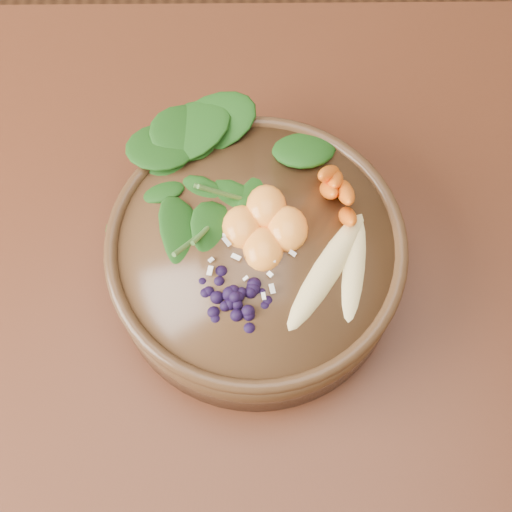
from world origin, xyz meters
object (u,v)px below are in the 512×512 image
kale_heap (235,166)px  blueberry_pile (235,291)px  mandarin_cluster (265,221)px  dining_table (273,327)px  stoneware_bowl (256,260)px  carrot_cluster (338,173)px  banana_halves (342,263)px

kale_heap → blueberry_pile: size_ratio=1.42×
mandarin_cluster → blueberry_pile: (-0.03, -0.08, 0.00)m
dining_table → stoneware_bowl: size_ratio=4.96×
carrot_cluster → banana_halves: bearing=-66.9°
stoneware_bowl → carrot_cluster: size_ratio=3.62×
banana_halves → mandarin_cluster: size_ratio=1.66×
stoneware_bowl → banana_halves: 0.11m
kale_heap → carrot_cluster: bearing=-11.4°
kale_heap → carrot_cluster: 0.11m
banana_halves → blueberry_pile: blueberry_pile is taller
stoneware_bowl → kale_heap: (-0.02, 0.08, 0.07)m
dining_table → mandarin_cluster: bearing=102.7°
kale_heap → blueberry_pile: (-0.00, -0.14, -0.00)m
dining_table → stoneware_bowl: bearing=121.8°
stoneware_bowl → blueberry_pile: size_ratio=2.16×
dining_table → blueberry_pile: (-0.04, -0.03, 0.20)m
blueberry_pile → kale_heap: bearing=89.9°
dining_table → stoneware_bowl: stoneware_bowl is taller
dining_table → carrot_cluster: 0.25m
stoneware_bowl → mandarin_cluster: (0.01, 0.02, 0.06)m
dining_table → mandarin_cluster: (-0.01, 0.05, 0.20)m
dining_table → stoneware_bowl: 0.14m
carrot_cluster → mandarin_cluster: 0.09m
kale_heap → carrot_cluster: (0.11, -0.02, 0.02)m
kale_heap → mandarin_cluster: kale_heap is taller
kale_heap → banana_halves: 0.16m
dining_table → banana_halves: (0.07, 0.00, 0.20)m
kale_heap → blueberry_pile: bearing=-90.1°
carrot_cluster → mandarin_cluster: size_ratio=0.87×
carrot_cluster → blueberry_pile: size_ratio=0.60×
carrot_cluster → blueberry_pile: bearing=-109.5°
kale_heap → mandarin_cluster: (0.03, -0.06, -0.01)m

